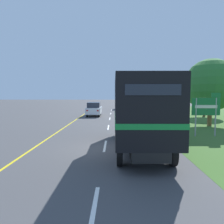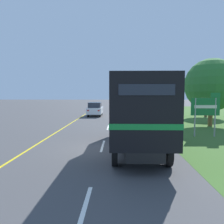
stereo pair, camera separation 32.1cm
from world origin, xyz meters
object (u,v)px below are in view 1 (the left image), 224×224
object	(u,v)px
lead_car_blue_ahead	(121,104)
highway_sign	(207,108)
roadside_tree_near	(211,85)
roadside_tree_mid	(205,87)
lead_car_white	(94,109)
horse_trailer_truck	(139,111)

from	to	relation	value
lead_car_blue_ahead	highway_sign	xyz separation A→B (m)	(4.85, -25.67, 0.95)
roadside_tree_near	roadside_tree_mid	size ratio (longest dim) A/B	1.02
roadside_tree_near	roadside_tree_mid	world-z (taller)	roadside_tree_near
lead_car_white	roadside_tree_near	distance (m)	14.27
highway_sign	roadside_tree_near	distance (m)	5.58
lead_car_white	roadside_tree_mid	bearing A→B (deg)	-2.55
highway_sign	roadside_tree_mid	size ratio (longest dim) A/B	0.50
lead_car_white	roadside_tree_mid	world-z (taller)	roadside_tree_mid
horse_trailer_truck	roadside_tree_mid	xyz separation A→B (m)	(10.01, 16.52, 1.73)
highway_sign	lead_car_white	bearing A→B (deg)	122.87
roadside_tree_near	highway_sign	bearing A→B (deg)	-115.87
horse_trailer_truck	lead_car_white	xyz separation A→B (m)	(-3.83, 17.13, -1.08)
lead_car_white	highway_sign	xyz separation A→B (m)	(8.69, -13.45, 0.97)
lead_car_blue_ahead	roadside_tree_mid	world-z (taller)	roadside_tree_mid
lead_car_white	roadside_tree_near	size ratio (longest dim) A/B	0.73
lead_car_white	highway_sign	distance (m)	16.04
lead_car_white	lead_car_blue_ahead	xyz separation A→B (m)	(3.84, 12.22, 0.02)
roadside_tree_mid	lead_car_white	bearing A→B (deg)	177.45
roadside_tree_mid	highway_sign	bearing A→B (deg)	-111.83
lead_car_blue_ahead	highway_sign	size ratio (longest dim) A/B	1.35
roadside_tree_near	lead_car_blue_ahead	bearing A→B (deg)	108.94
lead_car_blue_ahead	roadside_tree_near	size ratio (longest dim) A/B	0.67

